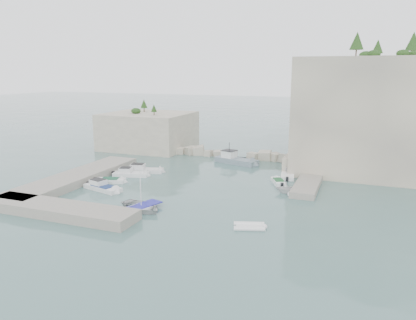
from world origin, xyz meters
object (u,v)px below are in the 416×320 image
(motorboat_d, at_px, (103,190))
(tender_east_b, at_px, (278,184))
(motorboat_b, at_px, (131,176))
(rowboat, at_px, (141,210))
(tender_east_c, at_px, (288,177))
(tender_east_d, at_px, (295,176))
(work_boat, at_px, (236,163))
(inflatable_dinghy, at_px, (249,228))
(motorboat_a, at_px, (144,172))
(tender_east_a, at_px, (287,193))
(motorboat_c, at_px, (110,182))

(motorboat_d, distance_m, tender_east_b, 23.46)
(motorboat_b, distance_m, rowboat, 15.37)
(tender_east_c, bearing_deg, motorboat_b, 101.54)
(motorboat_b, height_order, tender_east_b, motorboat_b)
(motorboat_d, bearing_deg, motorboat_b, 108.60)
(tender_east_d, bearing_deg, work_boat, 85.47)
(motorboat_b, distance_m, inflatable_dinghy, 25.34)
(motorboat_b, xyz_separation_m, tender_east_b, (21.04, 3.67, 0.00))
(motorboat_a, distance_m, tender_east_a, 22.58)
(inflatable_dinghy, xyz_separation_m, tender_east_b, (-0.54, 16.95, 0.00))
(rowboat, height_order, work_boat, work_boat)
(motorboat_c, xyz_separation_m, tender_east_c, (22.32, 12.04, 0.00))
(tender_east_c, bearing_deg, tender_east_b, 164.71)
(tender_east_d, distance_m, work_boat, 11.61)
(motorboat_b, xyz_separation_m, tender_east_a, (22.95, -0.20, 0.00))
(work_boat, bearing_deg, tender_east_a, -34.27)
(tender_east_b, height_order, tender_east_d, tender_east_d)
(motorboat_b, bearing_deg, tender_east_a, -16.39)
(rowboat, xyz_separation_m, tender_east_b, (12.04, 16.13, 0.00))
(tender_east_a, bearing_deg, rowboat, 119.16)
(motorboat_c, xyz_separation_m, inflatable_dinghy, (22.38, -9.21, 0.00))
(tender_east_a, height_order, tender_east_b, tender_east_a)
(tender_east_d, bearing_deg, tender_east_c, 146.06)
(motorboat_c, height_order, motorboat_d, motorboat_d)
(rowboat, relative_size, tender_east_d, 1.36)
(inflatable_dinghy, relative_size, tender_east_a, 1.10)
(motorboat_c, distance_m, inflatable_dinghy, 24.20)
(motorboat_c, relative_size, inflatable_dinghy, 1.35)
(motorboat_d, relative_size, tender_east_a, 2.06)
(inflatable_dinghy, bearing_deg, tender_east_a, 66.40)
(motorboat_d, xyz_separation_m, work_boat, (11.58, 21.05, 0.00))
(tender_east_a, xyz_separation_m, work_boat, (-10.97, 13.77, 0.00))
(inflatable_dinghy, bearing_deg, tender_east_b, 74.19)
(motorboat_c, height_order, work_boat, work_boat)
(rowboat, relative_size, tender_east_a, 1.78)
(rowboat, bearing_deg, tender_east_a, -29.39)
(motorboat_d, bearing_deg, motorboat_a, 104.63)
(motorboat_b, distance_m, tender_east_d, 24.12)
(motorboat_d, xyz_separation_m, tender_east_c, (21.13, 15.46, 0.00))
(motorboat_d, xyz_separation_m, inflatable_dinghy, (21.18, -5.79, 0.00))
(tender_east_b, bearing_deg, motorboat_a, 66.89)
(tender_east_a, distance_m, tender_east_d, 8.88)
(rowboat, relative_size, inflatable_dinghy, 1.62)
(motorboat_b, bearing_deg, tender_east_d, 5.18)
(motorboat_c, bearing_deg, inflatable_dinghy, -39.30)
(motorboat_c, height_order, tender_east_c, same)
(tender_east_b, bearing_deg, tender_east_d, -42.07)
(motorboat_c, bearing_deg, tender_east_d, 11.73)
(inflatable_dinghy, bearing_deg, motorboat_b, 130.77)
(rowboat, bearing_deg, tender_east_b, -17.43)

